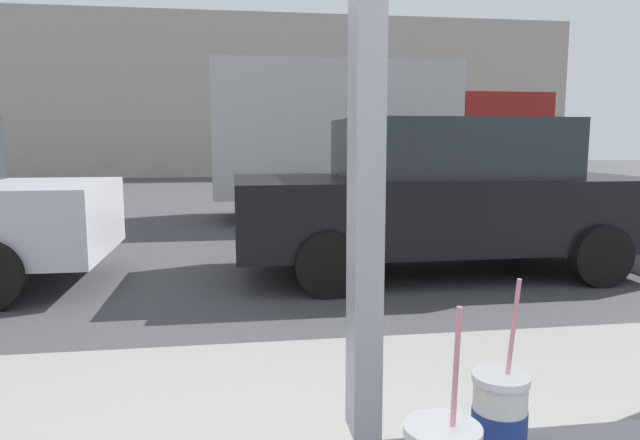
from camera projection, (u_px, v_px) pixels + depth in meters
name	position (u px, v px, depth m)	size (l,w,h in m)	color
ground_plane	(249.00, 238.00, 8.95)	(60.00, 60.00, 0.00)	#424244
building_facade_far	(237.00, 96.00, 23.59)	(28.00, 1.20, 6.44)	#A89E8E
soda_cup_right	(499.00, 421.00, 0.92)	(0.09, 0.09, 0.32)	silver
parked_car_black	(441.00, 195.00, 6.58)	(4.56, 2.02, 1.72)	black
box_truck	(369.00, 136.00, 11.24)	(6.17, 2.44, 2.88)	beige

